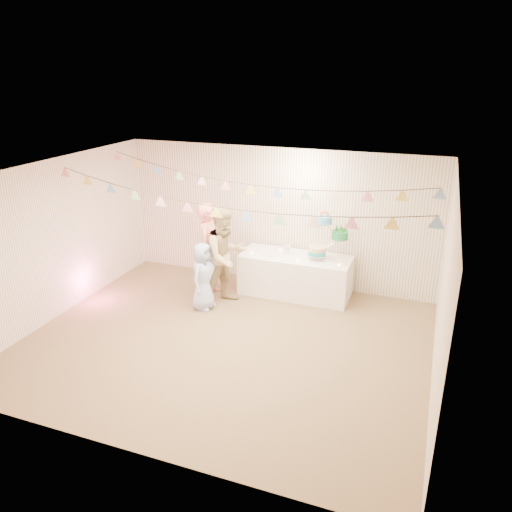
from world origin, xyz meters
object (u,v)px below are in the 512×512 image
(person_adult_a, at_px, (210,250))
(person_adult_b, at_px, (226,256))
(person_child, at_px, (203,276))
(cake_stand, at_px, (328,237))
(table, at_px, (295,275))

(person_adult_a, relative_size, person_adult_b, 0.98)
(person_adult_a, xyz_separation_m, person_child, (0.14, -0.56, -0.27))
(cake_stand, relative_size, person_adult_a, 0.47)
(person_adult_a, height_order, person_adult_b, person_adult_b)
(cake_stand, xyz_separation_m, person_adult_a, (-2.01, -0.58, -0.30))
(person_adult_a, relative_size, person_child, 1.45)
(cake_stand, bearing_deg, person_adult_b, -152.51)
(person_adult_a, bearing_deg, person_child, -171.27)
(person_adult_a, distance_m, person_child, 0.64)
(table, xyz_separation_m, person_adult_b, (-1.04, -0.78, 0.51))
(person_child, bearing_deg, table, -44.27)
(person_adult_a, xyz_separation_m, person_adult_b, (0.42, -0.25, 0.02))
(table, bearing_deg, person_adult_b, -143.23)
(cake_stand, distance_m, person_adult_a, 2.11)
(table, relative_size, person_adult_b, 1.13)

